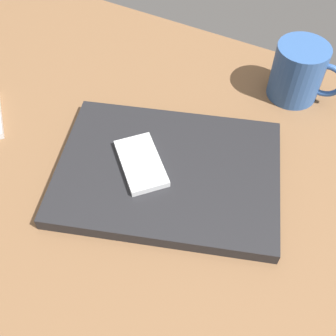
{
  "coord_description": "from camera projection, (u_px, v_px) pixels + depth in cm",
  "views": [
    {
      "loc": [
        20.08,
        -26.74,
        51.13
      ],
      "look_at": [
        3.58,
        4.87,
        5.0
      ],
      "focal_mm": 44.39,
      "sensor_mm": 36.0,
      "label": 1
    }
  ],
  "objects": [
    {
      "name": "coffee_mug",
      "position": [
        299.0,
        72.0,
        0.67
      ],
      "size": [
        11.77,
        8.29,
        9.4
      ],
      "color": "#2D518C",
      "rests_on": "desk_surface"
    },
    {
      "name": "laptop_closed",
      "position": [
        168.0,
        172.0,
        0.59
      ],
      "size": [
        36.65,
        31.21,
        2.03
      ],
      "primitive_type": "cube",
      "rotation": [
        0.0,
        0.0,
        0.32
      ],
      "color": "black",
      "rests_on": "desk_surface"
    },
    {
      "name": "cell_phone_on_laptop",
      "position": [
        142.0,
        163.0,
        0.58
      ],
      "size": [
        10.69,
        10.54,
        1.11
      ],
      "color": "silver",
      "rests_on": "laptop_closed"
    },
    {
      "name": "desk_surface",
      "position": [
        130.0,
        198.0,
        0.59
      ],
      "size": [
        120.0,
        80.0,
        3.0
      ],
      "primitive_type": "cube",
      "color": "brown",
      "rests_on": "ground"
    }
  ]
}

